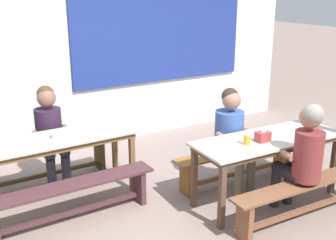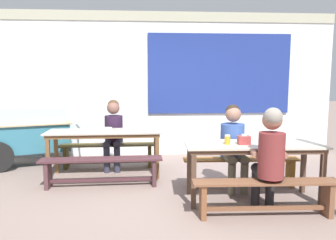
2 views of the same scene
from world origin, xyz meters
TOP-DOWN VIEW (x-y plane):
  - ground_plane at (0.00, 0.00)m, footprint 40.00×40.00m
  - backdrop_wall at (0.06, 2.49)m, footprint 7.16×0.23m
  - dining_table_far at (-1.14, 0.93)m, footprint 1.89×0.66m
  - dining_table_near at (0.96, -0.28)m, footprint 1.81×0.70m
  - bench_far_back at (-1.15, 1.47)m, footprint 1.76×0.34m
  - bench_far_front at (-1.12, 0.40)m, footprint 1.82×0.33m
  - bench_near_back at (0.97, 0.26)m, footprint 1.75×0.31m
  - bench_near_front at (0.94, -0.82)m, footprint 1.72×0.29m
  - person_center_facing at (-1.04, 1.41)m, footprint 0.44×0.55m
  - person_near_front at (1.00, -0.75)m, footprint 0.45×0.57m
  - person_right_near_table at (0.83, 0.21)m, footprint 0.46×0.56m
  - tissue_box at (0.82, -0.33)m, footprint 0.15×0.11m
  - condiment_jar at (0.60, -0.32)m, footprint 0.07×0.07m
  - soup_bowl at (-1.08, 0.93)m, footprint 0.14×0.14m

SIDE VIEW (x-z plane):
  - ground_plane at x=0.00m, z-range 0.00..0.00m
  - bench_near_back at x=0.97m, z-range 0.07..0.50m
  - bench_near_front at x=0.94m, z-range 0.07..0.51m
  - bench_far_back at x=-1.15m, z-range 0.07..0.51m
  - bench_far_front at x=-1.12m, z-range 0.09..0.52m
  - dining_table_far at x=-1.14m, z-range 0.30..1.07m
  - dining_table_near at x=0.96m, z-range 0.31..1.08m
  - person_right_near_table at x=0.83m, z-range 0.09..1.34m
  - person_center_facing at x=-1.04m, z-range 0.10..1.35m
  - person_near_front at x=1.00m, z-range 0.09..1.38m
  - soup_bowl at x=-1.08m, z-range 0.77..0.82m
  - tissue_box at x=0.82m, z-range 0.76..0.89m
  - condiment_jar at x=0.60m, z-range 0.77..0.89m
  - backdrop_wall at x=0.06m, z-range 0.07..3.08m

